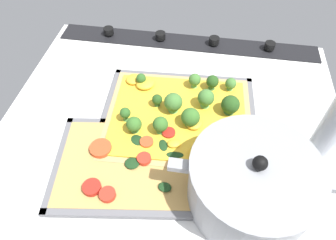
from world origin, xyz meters
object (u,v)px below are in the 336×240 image
(baking_tray_front, at_px, (179,120))
(cooking_pot, at_px, (251,184))
(broccoli_pizza, at_px, (182,114))
(veggie_pizza_back, at_px, (129,162))
(oil_bottle, at_px, (336,123))
(baking_tray_back, at_px, (130,164))

(baking_tray_front, relative_size, cooking_pot, 1.24)
(broccoli_pizza, height_order, veggie_pizza_back, broccoli_pizza)
(oil_bottle, bearing_deg, broccoli_pizza, -10.45)
(baking_tray_front, bearing_deg, oil_bottle, 170.37)
(broccoli_pizza, height_order, baking_tray_back, broccoli_pizza)
(oil_bottle, bearing_deg, baking_tray_back, 12.50)
(cooking_pot, bearing_deg, baking_tray_back, -8.91)
(baking_tray_back, bearing_deg, veggie_pizza_back, -41.68)
(cooking_pot, height_order, oil_bottle, oil_bottle)
(baking_tray_front, relative_size, baking_tray_back, 1.11)
(veggie_pizza_back, relative_size, oil_bottle, 1.19)
(cooking_pot, relative_size, oil_bottle, 1.17)
(baking_tray_front, xyz_separation_m, broccoli_pizza, (-0.01, -0.00, 0.02))
(baking_tray_front, xyz_separation_m, veggie_pizza_back, (0.08, 0.13, 0.01))
(baking_tray_front, distance_m, baking_tray_back, 0.15)
(broccoli_pizza, xyz_separation_m, veggie_pizza_back, (0.09, 0.13, -0.01))
(baking_tray_back, height_order, cooking_pot, cooking_pot)
(baking_tray_back, xyz_separation_m, cooking_pot, (-0.22, 0.04, 0.05))
(broccoli_pizza, relative_size, cooking_pot, 1.15)
(baking_tray_back, distance_m, oil_bottle, 0.39)
(veggie_pizza_back, xyz_separation_m, cooking_pot, (-0.22, 0.04, 0.04))
(veggie_pizza_back, distance_m, oil_bottle, 0.38)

